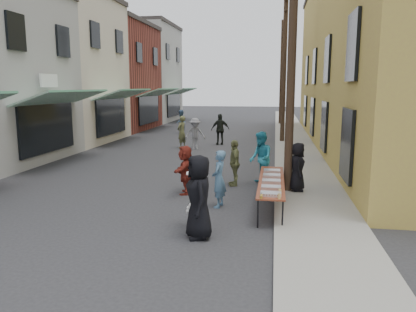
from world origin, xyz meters
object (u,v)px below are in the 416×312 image
(serving_table, at_px, (271,182))
(guest_front_a, at_px, (199,197))
(utility_pole_near, at_px, (292,48))
(utility_pole_far, at_px, (281,73))
(catering_tray_sausage, at_px, (271,194))
(server, at_px, (297,167))
(guest_front_c, at_px, (260,159))
(utility_pole_mid, at_px, (284,67))

(serving_table, relative_size, guest_front_a, 2.13)
(utility_pole_near, distance_m, utility_pole_far, 24.00)
(utility_pole_near, height_order, catering_tray_sausage, utility_pole_near)
(utility_pole_far, bearing_deg, serving_table, -91.12)
(serving_table, bearing_deg, server, 62.21)
(utility_pole_far, height_order, serving_table, utility_pole_far)
(guest_front_c, bearing_deg, catering_tray_sausage, -11.59)
(guest_front_a, bearing_deg, catering_tray_sausage, 103.24)
(serving_table, xyz_separation_m, guest_front_a, (-1.57, -2.72, 0.23))
(catering_tray_sausage, height_order, server, server)
(utility_pole_far, bearing_deg, utility_pole_near, -90.00)
(utility_pole_mid, xyz_separation_m, serving_table, (-0.50, -13.53, -3.79))
(catering_tray_sausage, xyz_separation_m, guest_front_a, (-1.57, -1.07, 0.15))
(utility_pole_near, height_order, server, utility_pole_near)
(utility_pole_mid, distance_m, guest_front_c, 11.66)
(serving_table, relative_size, guest_front_c, 2.17)
(utility_pole_mid, bearing_deg, serving_table, -92.12)
(utility_pole_mid, bearing_deg, utility_pole_far, 90.00)
(utility_pole_far, distance_m, guest_front_c, 23.36)
(guest_front_a, bearing_deg, server, 129.81)
(guest_front_c, relative_size, server, 1.21)
(utility_pole_far, bearing_deg, guest_front_c, -92.23)
(serving_table, distance_m, guest_front_c, 2.51)
(utility_pole_mid, relative_size, utility_pole_far, 1.00)
(catering_tray_sausage, distance_m, guest_front_c, 4.14)
(utility_pole_far, relative_size, guest_front_c, 4.88)
(utility_pole_mid, height_order, guest_front_c, utility_pole_mid)
(serving_table, bearing_deg, utility_pole_far, 88.88)
(utility_pole_far, bearing_deg, utility_pole_mid, -90.00)
(utility_pole_far, xyz_separation_m, catering_tray_sausage, (-0.50, -27.18, -3.71))
(utility_pole_near, height_order, utility_pole_mid, same)
(utility_pole_far, height_order, guest_front_a, utility_pole_far)
(serving_table, bearing_deg, guest_front_a, -119.99)
(guest_front_a, bearing_deg, guest_front_c, 146.34)
(utility_pole_mid, height_order, guest_front_a, utility_pole_mid)
(utility_pole_mid, distance_m, guest_front_a, 16.76)
(catering_tray_sausage, height_order, guest_front_c, guest_front_c)
(guest_front_a, bearing_deg, utility_pole_near, 133.07)
(utility_pole_mid, height_order, catering_tray_sausage, utility_pole_mid)
(utility_pole_mid, xyz_separation_m, guest_front_c, (-0.90, -11.06, -3.58))
(catering_tray_sausage, bearing_deg, guest_front_c, 95.55)
(utility_pole_mid, relative_size, guest_front_c, 4.88)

